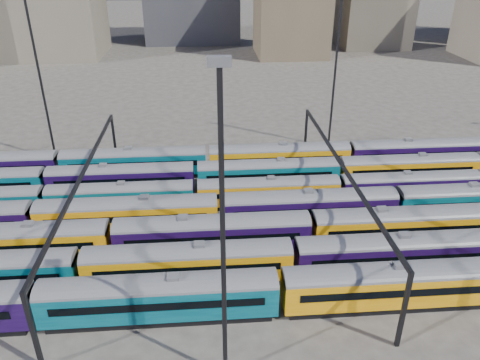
{
  "coord_description": "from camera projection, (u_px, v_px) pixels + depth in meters",
  "views": [
    {
      "loc": [
        -5.93,
        -48.45,
        31.33
      ],
      "look_at": [
        -1.55,
        6.69,
        3.0
      ],
      "focal_mm": 35.0,
      "sensor_mm": 36.0,
      "label": 1
    }
  ],
  "objects": [
    {
      "name": "rake_6",
      "position": [
        208.0,
        157.0,
        69.33
      ],
      "size": [
        128.58,
        3.13,
        5.28
      ],
      "color": "black",
      "rests_on": "ground"
    },
    {
      "name": "mast_2",
      "position": [
        223.0,
        230.0,
        31.45
      ],
      "size": [
        1.4,
        0.5,
        25.6
      ],
      "color": "black",
      "rests_on": "ground"
    },
    {
      "name": "rake_5",
      "position": [
        268.0,
        171.0,
        65.56
      ],
      "size": [
        101.2,
        2.97,
        4.99
      ],
      "color": "black",
      "rests_on": "ground"
    },
    {
      "name": "rake_1",
      "position": [
        294.0,
        255.0,
        47.74
      ],
      "size": [
        128.27,
        3.13,
        5.27
      ],
      "color": "black",
      "rests_on": "ground"
    },
    {
      "name": "rake_4",
      "position": [
        340.0,
        186.0,
        61.83
      ],
      "size": [
        113.92,
        2.78,
        4.67
      ],
      "color": "black",
      "rests_on": "ground"
    },
    {
      "name": "mast_3",
      "position": [
        336.0,
        65.0,
        73.67
      ],
      "size": [
        1.4,
        0.5,
        25.6
      ],
      "color": "black",
      "rests_on": "ground"
    },
    {
      "name": "rake_3",
      "position": [
        220.0,
        208.0,
        56.09
      ],
      "size": [
        130.15,
        3.17,
        5.35
      ],
      "color": "black",
      "rests_on": "ground"
    },
    {
      "name": "mast_1",
      "position": [
        39.0,
        73.0,
        68.72
      ],
      "size": [
        1.4,
        0.5,
        25.6
      ],
      "color": "black",
      "rests_on": "ground"
    },
    {
      "name": "rake_2",
      "position": [
        311.0,
        226.0,
        52.34
      ],
      "size": [
        131.87,
        3.21,
        5.42
      ],
      "color": "black",
      "rests_on": "ground"
    },
    {
      "name": "ground",
      "position": [
        257.0,
        226.0,
        57.69
      ],
      "size": [
        500.0,
        500.0,
        0.0
      ],
      "primitive_type": "plane",
      "color": "#403B36",
      "rests_on": "ground"
    },
    {
      "name": "gantry_1",
      "position": [
        83.0,
        183.0,
        53.18
      ],
      "size": [
        0.35,
        40.35,
        8.03
      ],
      "color": "black",
      "rests_on": "ground"
    },
    {
      "name": "gantry_2",
      "position": [
        342.0,
        174.0,
        55.3
      ],
      "size": [
        0.35,
        40.35,
        8.03
      ],
      "color": "black",
      "rests_on": "ground"
    }
  ]
}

